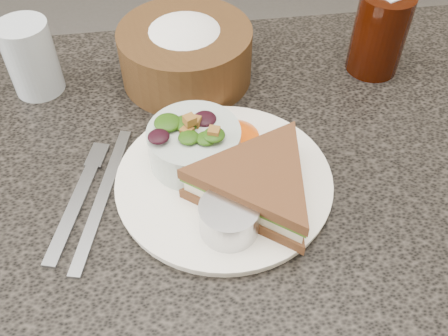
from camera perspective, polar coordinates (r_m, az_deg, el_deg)
name	(u,v)px	position (r m, az deg, el deg)	size (l,w,h in m)	color
dining_table	(220,306)	(0.96, -0.45, -15.54)	(1.00, 0.70, 0.75)	black
dinner_plate	(224,181)	(0.63, 0.00, -1.49)	(0.27, 0.27, 0.01)	white
sandwich	(259,184)	(0.58, 3.99, -1.86)	(0.19, 0.19, 0.05)	#4D2D19
salad_bowl	(194,140)	(0.62, -3.45, 3.22)	(0.12, 0.12, 0.07)	#ACBDB5
dressing_ramekin	(229,218)	(0.56, 0.59, -5.76)	(0.07, 0.07, 0.04)	#B2B3B7
orange_wedge	(235,128)	(0.66, 1.25, 4.55)	(0.07, 0.07, 0.03)	#F7580B
fork	(75,206)	(0.63, -16.65, -4.18)	(0.02, 0.17, 0.00)	#90949D
knife	(103,196)	(0.63, -13.65, -3.14)	(0.01, 0.23, 0.00)	#989DA5
bread_basket	(185,46)	(0.76, -4.45, 13.76)	(0.20, 0.20, 0.11)	#57381A
cola_glass	(380,30)	(0.80, 17.43, 14.80)	(0.08, 0.08, 0.14)	black
water_glass	(31,58)	(0.79, -21.18, 11.64)	(0.07, 0.07, 0.11)	#B2C0CD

